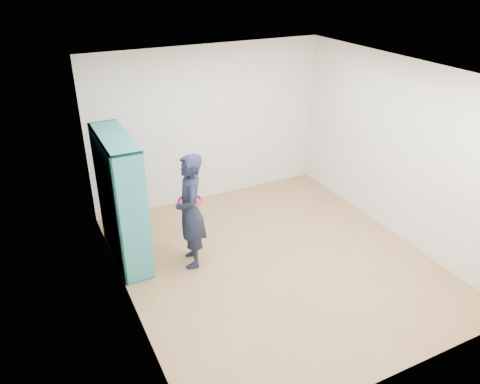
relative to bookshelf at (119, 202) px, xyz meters
name	(u,v)px	position (x,y,z in m)	size (l,w,h in m)	color
floor	(275,261)	(1.82, -1.04, -0.87)	(4.50, 4.50, 0.00)	olive
ceiling	(283,73)	(1.82, -1.04, 1.73)	(4.50, 4.50, 0.00)	white
wall_left	(121,211)	(-0.18, -1.04, 0.43)	(0.02, 4.50, 2.60)	beige
wall_right	(398,150)	(3.82, -1.04, 0.43)	(0.02, 4.50, 2.60)	beige
wall_back	(209,125)	(1.82, 1.21, 0.43)	(4.00, 0.02, 2.60)	beige
wall_front	(408,273)	(1.82, -3.29, 0.43)	(4.00, 0.02, 2.60)	beige
bookshelf	(119,202)	(0.00, 0.00, 0.00)	(0.39, 1.34, 1.79)	teal
person	(191,211)	(0.80, -0.55, -0.07)	(0.52, 0.66, 1.60)	black
smartphone	(179,202)	(0.70, -0.42, 0.03)	(0.01, 0.10, 0.13)	silver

